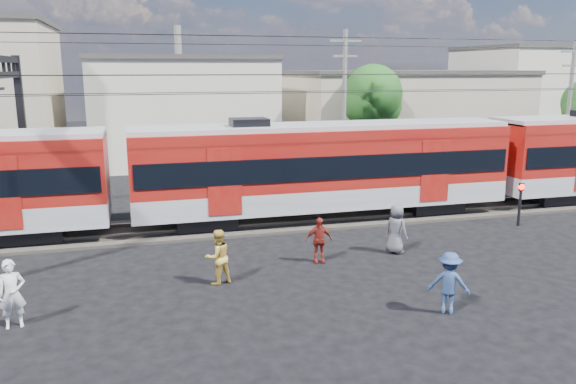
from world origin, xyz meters
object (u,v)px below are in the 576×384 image
at_px(pedestrian_a, 12,294).
at_px(commuter_train, 328,165).
at_px(crossing_signal, 521,196).
at_px(pedestrian_c, 449,283).

bearing_deg(pedestrian_a, commuter_train, 25.19).
xyz_separation_m(pedestrian_a, crossing_signal, (18.49, 4.72, 0.38)).
height_order(commuter_train, crossing_signal, commuter_train).
height_order(commuter_train, pedestrian_c, commuter_train).
bearing_deg(pedestrian_a, pedestrian_c, -20.75).
relative_size(commuter_train, pedestrian_a, 28.10).
bearing_deg(crossing_signal, commuter_train, 157.52).
xyz_separation_m(pedestrian_c, crossing_signal, (7.40, 6.86, 0.42)).
xyz_separation_m(commuter_train, pedestrian_a, (-11.10, -7.78, -1.51)).
relative_size(commuter_train, crossing_signal, 27.46).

